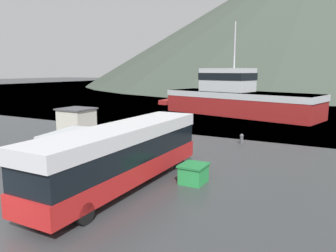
# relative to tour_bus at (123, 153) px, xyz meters

# --- Properties ---
(water_surface) EXTENTS (240.00, 240.00, 0.00)m
(water_surface) POSITION_rel_tour_bus_xyz_m (-0.92, 134.36, -1.80)
(water_surface) COLOR #3D5160
(water_surface) RESTS_ON ground
(hill_backdrop) EXTENTS (195.57, 195.57, 57.68)m
(hill_backdrop) POSITION_rel_tour_bus_xyz_m (-2.54, 144.75, 27.04)
(hill_backdrop) COLOR #3D473D
(hill_backdrop) RESTS_ON ground
(tour_bus) EXTENTS (2.63, 12.02, 3.19)m
(tour_bus) POSITION_rel_tour_bus_xyz_m (0.00, 0.00, 0.00)
(tour_bus) COLOR red
(tour_bus) RESTS_ON ground
(delivery_van) EXTENTS (3.07, 5.88, 2.30)m
(delivery_van) POSITION_rel_tour_bus_xyz_m (-4.89, 1.58, -0.58)
(delivery_van) COLOR silver
(delivery_van) RESTS_ON ground
(fishing_boat) EXTENTS (21.62, 10.87, 12.23)m
(fishing_boat) POSITION_rel_tour_bus_xyz_m (-2.92, 29.87, 0.56)
(fishing_boat) COLOR maroon
(fishing_boat) RESTS_ON water_surface
(storage_bin) EXTENTS (1.34, 1.51, 1.03)m
(storage_bin) POSITION_rel_tour_bus_xyz_m (2.96, 2.21, -1.28)
(storage_bin) COLOR green
(storage_bin) RESTS_ON ground
(dock_kiosk) EXTENTS (2.85, 2.73, 2.57)m
(dock_kiosk) POSITION_rel_tour_bus_xyz_m (-11.50, 8.69, -0.50)
(dock_kiosk) COLOR beige
(dock_kiosk) RESTS_ON ground
(small_boat) EXTENTS (1.82, 5.83, 0.77)m
(small_boat) POSITION_rel_tour_bus_xyz_m (-18.10, 39.08, -1.42)
(small_boat) COLOR maroon
(small_boat) RESTS_ON water_surface
(mooring_bollard) EXTENTS (0.31, 0.31, 0.84)m
(mooring_bollard) POSITION_rel_tour_bus_xyz_m (2.60, 12.66, -1.35)
(mooring_bollard) COLOR #4C4C51
(mooring_bollard) RESTS_ON ground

